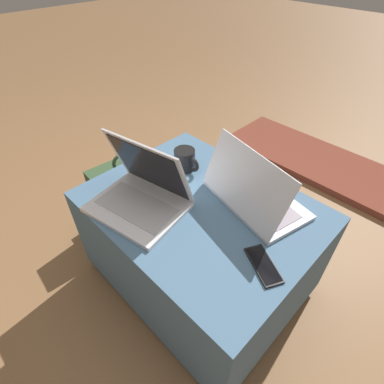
{
  "coord_description": "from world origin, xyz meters",
  "views": [
    {
      "loc": [
        0.55,
        -0.59,
        1.24
      ],
      "look_at": [
        -0.01,
        -0.04,
        0.56
      ],
      "focal_mm": 28.0,
      "sensor_mm": 36.0,
      "label": 1
    }
  ],
  "objects_px": {
    "cell_phone": "(263,265)",
    "coffee_mug": "(185,160)",
    "backpack": "(127,195)",
    "laptop_far": "(252,193)",
    "laptop_near": "(142,193)"
  },
  "relations": [
    {
      "from": "cell_phone",
      "to": "coffee_mug",
      "type": "relative_size",
      "value": 1.27
    },
    {
      "from": "laptop_far",
      "to": "cell_phone",
      "type": "bearing_deg",
      "value": 147.41
    },
    {
      "from": "laptop_far",
      "to": "cell_phone",
      "type": "relative_size",
      "value": 2.62
    },
    {
      "from": "cell_phone",
      "to": "backpack",
      "type": "relative_size",
      "value": 0.35
    },
    {
      "from": "laptop_far",
      "to": "cell_phone",
      "type": "height_order",
      "value": "laptop_far"
    },
    {
      "from": "backpack",
      "to": "laptop_near",
      "type": "bearing_deg",
      "value": 73.33
    },
    {
      "from": "laptop_far",
      "to": "backpack",
      "type": "relative_size",
      "value": 0.92
    },
    {
      "from": "cell_phone",
      "to": "laptop_near",
      "type": "bearing_deg",
      "value": 127.86
    },
    {
      "from": "laptop_near",
      "to": "cell_phone",
      "type": "distance_m",
      "value": 0.49
    },
    {
      "from": "cell_phone",
      "to": "coffee_mug",
      "type": "bearing_deg",
      "value": 98.7
    },
    {
      "from": "laptop_far",
      "to": "backpack",
      "type": "bearing_deg",
      "value": 24.81
    },
    {
      "from": "backpack",
      "to": "coffee_mug",
      "type": "height_order",
      "value": "coffee_mug"
    },
    {
      "from": "laptop_near",
      "to": "coffee_mug",
      "type": "distance_m",
      "value": 0.27
    },
    {
      "from": "cell_phone",
      "to": "backpack",
      "type": "height_order",
      "value": "cell_phone"
    },
    {
      "from": "backpack",
      "to": "laptop_far",
      "type": "bearing_deg",
      "value": 106.57
    }
  ]
}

